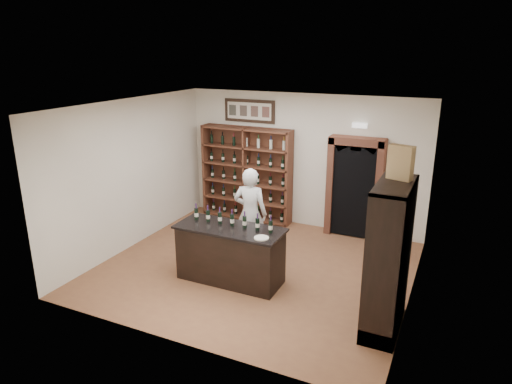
% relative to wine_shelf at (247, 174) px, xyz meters
% --- Properties ---
extents(floor, '(5.50, 5.50, 0.00)m').
position_rel_wine_shelf_xyz_m(floor, '(1.30, -2.33, -1.10)').
color(floor, brown).
rests_on(floor, ground).
extents(ceiling, '(5.50, 5.50, 0.00)m').
position_rel_wine_shelf_xyz_m(ceiling, '(1.30, -2.33, 1.90)').
color(ceiling, white).
rests_on(ceiling, wall_back).
extents(wall_back, '(5.50, 0.04, 3.00)m').
position_rel_wine_shelf_xyz_m(wall_back, '(1.30, 0.17, 0.40)').
color(wall_back, silver).
rests_on(wall_back, ground).
extents(wall_left, '(0.04, 5.00, 3.00)m').
position_rel_wine_shelf_xyz_m(wall_left, '(-1.45, -2.33, 0.40)').
color(wall_left, silver).
rests_on(wall_left, ground).
extents(wall_right, '(0.04, 5.00, 3.00)m').
position_rel_wine_shelf_xyz_m(wall_right, '(4.05, -2.33, 0.40)').
color(wall_right, silver).
rests_on(wall_right, ground).
extents(wine_shelf, '(2.20, 0.38, 2.20)m').
position_rel_wine_shelf_xyz_m(wine_shelf, '(0.00, 0.00, 0.00)').
color(wine_shelf, '#58301E').
rests_on(wine_shelf, ground).
extents(framed_picture, '(1.25, 0.04, 0.52)m').
position_rel_wine_shelf_xyz_m(framed_picture, '(0.00, 0.14, 1.45)').
color(framed_picture, black).
rests_on(framed_picture, wall_back).
extents(arched_doorway, '(1.17, 0.35, 2.17)m').
position_rel_wine_shelf_xyz_m(arched_doorway, '(2.55, -0.00, 0.04)').
color(arched_doorway, black).
rests_on(arched_doorway, ground).
extents(emergency_light, '(0.30, 0.10, 0.10)m').
position_rel_wine_shelf_xyz_m(emergency_light, '(2.55, 0.09, 1.30)').
color(emergency_light, white).
rests_on(emergency_light, wall_back).
extents(tasting_counter, '(1.88, 0.78, 1.00)m').
position_rel_wine_shelf_xyz_m(tasting_counter, '(1.10, -2.93, -0.61)').
color(tasting_counter, black).
rests_on(tasting_counter, ground).
extents(counter_bottle_0, '(0.07, 0.07, 0.30)m').
position_rel_wine_shelf_xyz_m(counter_bottle_0, '(0.38, -2.85, 0.01)').
color(counter_bottle_0, black).
rests_on(counter_bottle_0, tasting_counter).
extents(counter_bottle_1, '(0.07, 0.07, 0.30)m').
position_rel_wine_shelf_xyz_m(counter_bottle_1, '(0.62, -2.85, 0.01)').
color(counter_bottle_1, black).
rests_on(counter_bottle_1, tasting_counter).
extents(counter_bottle_2, '(0.07, 0.07, 0.30)m').
position_rel_wine_shelf_xyz_m(counter_bottle_2, '(0.86, -2.85, 0.01)').
color(counter_bottle_2, black).
rests_on(counter_bottle_2, tasting_counter).
extents(counter_bottle_3, '(0.07, 0.07, 0.30)m').
position_rel_wine_shelf_xyz_m(counter_bottle_3, '(1.10, -2.85, 0.01)').
color(counter_bottle_3, black).
rests_on(counter_bottle_3, tasting_counter).
extents(counter_bottle_4, '(0.07, 0.07, 0.30)m').
position_rel_wine_shelf_xyz_m(counter_bottle_4, '(1.34, -2.85, 0.01)').
color(counter_bottle_4, black).
rests_on(counter_bottle_4, tasting_counter).
extents(counter_bottle_5, '(0.07, 0.07, 0.30)m').
position_rel_wine_shelf_xyz_m(counter_bottle_5, '(1.58, -2.85, 0.01)').
color(counter_bottle_5, black).
rests_on(counter_bottle_5, tasting_counter).
extents(counter_bottle_6, '(0.07, 0.07, 0.30)m').
position_rel_wine_shelf_xyz_m(counter_bottle_6, '(1.82, -2.85, 0.01)').
color(counter_bottle_6, black).
rests_on(counter_bottle_6, tasting_counter).
extents(side_cabinet, '(0.48, 1.20, 2.20)m').
position_rel_wine_shelf_xyz_m(side_cabinet, '(3.82, -3.23, -0.35)').
color(side_cabinet, black).
rests_on(side_cabinet, ground).
extents(shopkeeper, '(0.70, 0.51, 1.80)m').
position_rel_wine_shelf_xyz_m(shopkeeper, '(1.01, -1.93, -0.20)').
color(shopkeeper, silver).
rests_on(shopkeeper, ground).
extents(plate, '(0.24, 0.24, 0.02)m').
position_rel_wine_shelf_xyz_m(plate, '(1.79, -3.14, -0.09)').
color(plate, beige).
rests_on(plate, tasting_counter).
extents(wine_crate, '(0.36, 0.23, 0.48)m').
position_rel_wine_shelf_xyz_m(wine_crate, '(3.80, -3.01, 1.34)').
color(wine_crate, tan).
rests_on(wine_crate, side_cabinet).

